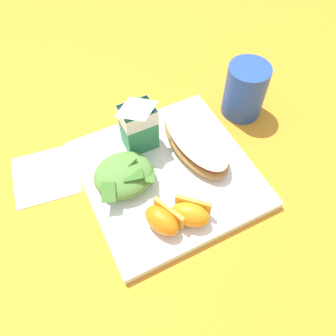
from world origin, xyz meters
name	(u,v)px	position (x,y,z in m)	size (l,w,h in m)	color
ground	(168,176)	(0.00, 0.00, 0.00)	(3.00, 3.00, 0.00)	orange
white_plate	(168,174)	(0.00, 0.00, 0.01)	(0.28, 0.28, 0.02)	white
cheesy_pizza_bread	(195,142)	(0.07, 0.02, 0.03)	(0.09, 0.17, 0.04)	#B77F42
green_salad_pile	(124,175)	(-0.07, 0.01, 0.04)	(0.10, 0.09, 0.05)	#5B8E3D
milk_carton	(138,122)	(-0.02, 0.08, 0.08)	(0.06, 0.05, 0.11)	#2D8451
orange_wedge_front	(163,220)	(-0.05, -0.09, 0.04)	(0.06, 0.07, 0.04)	orange
orange_wedge_middle	(191,213)	(-0.01, -0.10, 0.04)	(0.07, 0.07, 0.04)	orange
paper_napkin	(46,175)	(-0.19, 0.10, 0.00)	(0.11, 0.11, 0.00)	white
drinking_blue_cup	(245,90)	(0.20, 0.08, 0.05)	(0.08, 0.08, 0.11)	#284CA3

